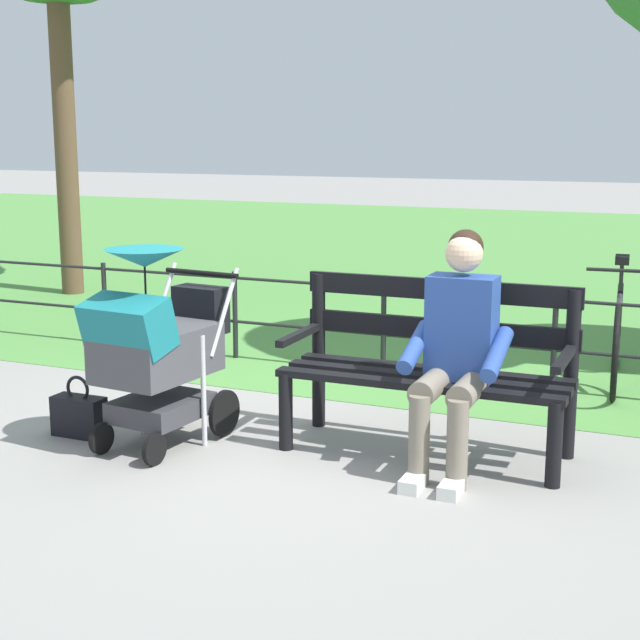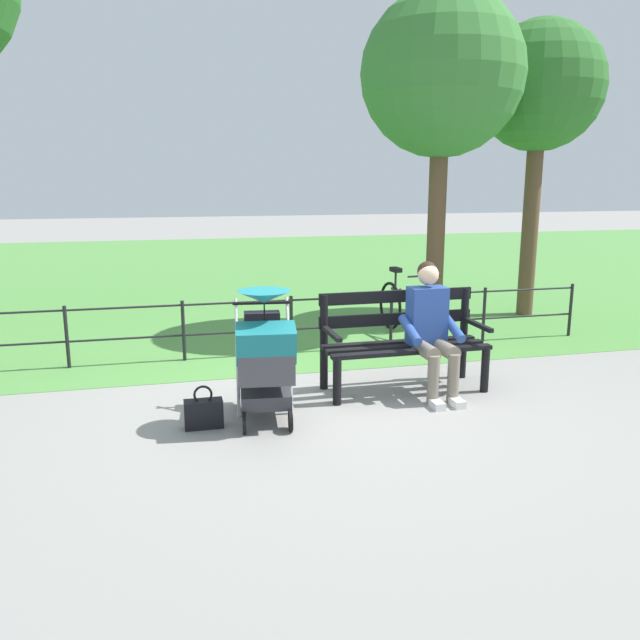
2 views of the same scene
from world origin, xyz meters
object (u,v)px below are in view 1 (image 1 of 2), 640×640
at_px(person_on_bench, 456,345).
at_px(bicycle, 617,333).
at_px(handbag, 79,415).
at_px(stroller, 156,345).
at_px(park_bench, 430,360).

relative_size(person_on_bench, bicycle, 0.77).
bearing_deg(handbag, bicycle, -137.54).
bearing_deg(stroller, handbag, 4.56).
bearing_deg(handbag, person_on_bench, -170.27).
bearing_deg(bicycle, stroller, 48.04).
bearing_deg(bicycle, handbag, 42.46).
bearing_deg(park_bench, person_on_bench, 132.84).
relative_size(park_bench, bicycle, 0.97).
height_order(park_bench, stroller, stroller).
height_order(stroller, bicycle, stroller).
bearing_deg(person_on_bench, bicycle, -105.39).
xyz_separation_m(park_bench, stroller, (1.45, 0.56, 0.07)).
xyz_separation_m(stroller, bicycle, (-2.25, -2.50, -0.23)).
height_order(park_bench, bicycle, park_bench).
distance_m(handbag, bicycle, 3.78).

